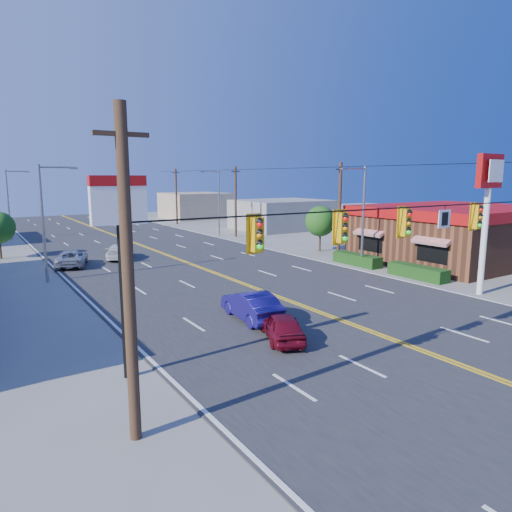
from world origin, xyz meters
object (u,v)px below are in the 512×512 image
kfc_pylon (488,196)px  car_silver (72,259)px  kfc (453,233)px  pizza_hut_sign (120,235)px  car_magenta (282,328)px  signal_span (423,235)px  car_white (120,252)px  car_blue (251,306)px

kfc_pylon → car_silver: 30.43m
kfc → pizza_hut_sign: size_ratio=2.38×
pizza_hut_sign → car_magenta: 8.25m
signal_span → car_white: 28.67m
car_blue → kfc_pylon: bearing=173.8°
car_blue → car_silver: 20.17m
pizza_hut_sign → car_magenta: (6.87, -0.07, -4.57)m
car_white → car_silver: bearing=41.9°
car_silver → signal_span: bearing=124.0°
kfc_pylon → pizza_hut_sign: bearing=180.0°
signal_span → car_white: bearing=98.3°
car_blue → car_white: 20.90m
kfc → car_white: kfc is taller
signal_span → car_blue: signal_span is taller
signal_span → kfc: (20.02, 12.00, -2.51)m
kfc_pylon → car_blue: size_ratio=1.92×
pizza_hut_sign → car_white: bearing=74.2°
kfc_pylon → car_white: (-15.21, 24.06, -5.38)m
signal_span → car_magenta: bearing=135.6°
kfc → pizza_hut_sign: (-30.90, -8.00, 2.80)m
kfc → car_white: bearing=146.3°
signal_span → car_white: (-4.09, 28.06, -4.22)m
pizza_hut_sign → car_silver: bearing=83.6°
kfc_pylon → signal_span: bearing=-160.2°
kfc → car_blue: bearing=-168.4°
kfc → car_magenta: (-24.03, -8.07, -1.76)m
car_blue → pizza_hut_sign: bearing=29.5°
car_blue → car_magenta: bearing=88.5°
car_silver → car_white: bearing=-146.5°
kfc_pylon → car_magenta: (-15.13, -0.07, -5.43)m
car_blue → car_white: bearing=-82.6°
signal_span → car_blue: bearing=116.5°
signal_span → car_magenta: signal_span is taller
car_magenta → car_silver: size_ratio=0.77×
kfc → car_magenta: kfc is taller
car_blue → car_white: (-0.51, 20.89, -0.07)m
kfc_pylon → car_silver: bearing=130.5°
kfc → kfc_pylon: kfc_pylon is taller
signal_span → car_silver: 28.36m
pizza_hut_sign → car_magenta: pizza_hut_sign is taller
car_blue → car_silver: size_ratio=0.94×
kfc_pylon → pizza_hut_sign: (-22.00, 0.00, -0.86)m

